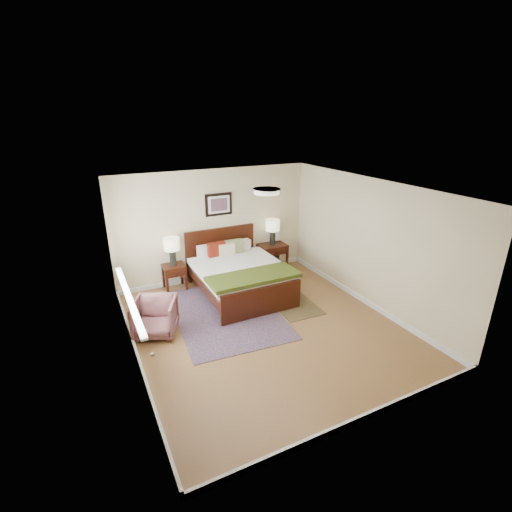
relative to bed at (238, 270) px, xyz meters
name	(u,v)px	position (x,y,z in m)	size (l,w,h in m)	color
floor	(265,327)	(-0.12, -1.44, -0.54)	(5.00, 5.00, 0.00)	brown
back_wall	(214,225)	(-0.12, 1.06, 0.71)	(4.50, 0.04, 2.50)	beige
front_wall	(370,338)	(-0.12, -3.94, 0.71)	(4.50, 0.04, 2.50)	beige
left_wall	(127,289)	(-2.37, -1.44, 0.71)	(0.04, 5.00, 2.50)	beige
right_wall	(369,243)	(2.13, -1.44, 0.71)	(0.04, 5.00, 2.50)	beige
ceiling	(267,189)	(-0.12, -1.44, 1.96)	(4.50, 5.00, 0.02)	white
window	(123,264)	(-2.31, -0.74, 0.84)	(0.11, 2.72, 1.32)	silver
door	(156,369)	(-2.35, -3.19, 0.54)	(0.06, 1.00, 2.18)	silver
ceil_fixture	(267,191)	(-0.12, -1.44, 1.93)	(0.44, 0.44, 0.08)	white
bed	(238,270)	(0.00, 0.00, 0.00)	(1.78, 2.16, 1.16)	#371408
wall_art	(219,204)	(0.00, 1.03, 1.18)	(0.62, 0.05, 0.50)	black
nightstand_left	(174,271)	(-1.16, 0.81, -0.10)	(0.47, 0.42, 0.55)	#371408
nightstand_right	(272,255)	(1.26, 0.82, -0.15)	(0.65, 0.49, 0.65)	#371408
lamp_left	(172,247)	(-1.16, 0.83, 0.44)	(0.33, 0.33, 0.61)	black
lamp_right	(273,228)	(1.26, 0.83, 0.54)	(0.33, 0.33, 0.61)	black
armchair	(155,317)	(-1.92, -0.78, -0.21)	(0.69, 0.71, 0.65)	brown
rug_persian	(226,313)	(-0.56, -0.68, -0.53)	(1.89, 2.67, 0.01)	#0D0F42
rug_navy	(294,304)	(0.78, -0.95, -0.53)	(0.79, 1.18, 0.01)	black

